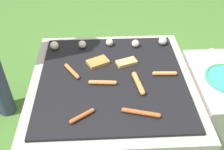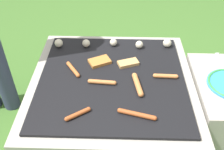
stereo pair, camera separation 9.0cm
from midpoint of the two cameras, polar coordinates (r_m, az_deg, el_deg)
ground_plane at (r=1.87m, az=1.40°, el=-11.28°), size 14.00×14.00×0.00m
grill at (r=1.70m, az=1.52°, el=-6.51°), size 0.96×0.96×0.46m
side_ledge at (r=1.82m, az=23.59°, el=-6.94°), size 0.37×0.57×0.46m
sausage_front_left at (r=1.49m, az=7.31°, el=-2.09°), size 0.06×0.19×0.03m
sausage_mid_left at (r=1.49m, az=-0.47°, el=-1.57°), size 0.17×0.04×0.02m
sausage_back_right at (r=1.60m, az=-6.90°, el=1.23°), size 0.10×0.14×0.02m
sausage_back_left at (r=1.33m, az=7.38°, el=-8.52°), size 0.20×0.07×0.02m
sausage_front_center at (r=1.33m, az=-5.52°, el=-8.51°), size 0.12×0.09×0.02m
sausage_mid_right at (r=1.57m, az=13.19°, el=-0.26°), size 0.15×0.03×0.02m
bread_slice_left at (r=1.65m, az=-1.14°, el=2.95°), size 0.15×0.13×0.02m
bread_slice_right at (r=1.64m, az=5.10°, el=2.58°), size 0.14×0.10×0.02m
mushroom_row at (r=1.79m, az=1.68°, el=6.90°), size 0.79×0.08×0.06m
fork_utensil at (r=1.83m, az=24.03°, el=3.00°), size 0.04×0.17×0.01m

